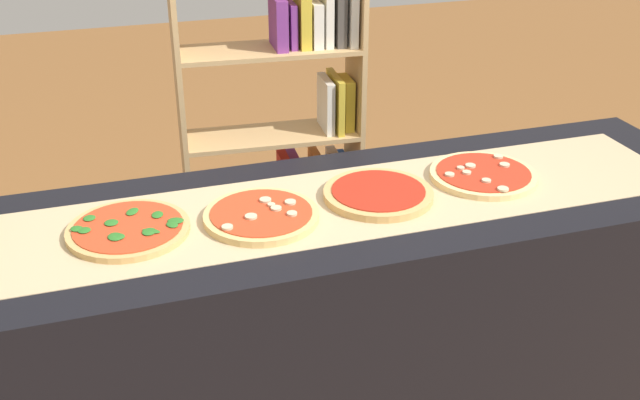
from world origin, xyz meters
The scene contains 7 objects.
counter centered at (0.00, 0.00, 0.47)m, with size 2.39×0.66×0.93m, color black.
parchment_paper centered at (0.00, 0.00, 0.94)m, with size 2.10×0.42×0.00m, color tan.
pizza_spinach_0 centered at (-0.51, 0.01, 0.95)m, with size 0.31×0.31×0.02m.
pizza_mushroom_1 centered at (-0.17, -0.02, 0.95)m, with size 0.30×0.30×0.03m.
pizza_plain_2 centered at (0.17, 0.00, 0.95)m, with size 0.30×0.30×0.02m.
pizza_mushroom_3 centered at (0.51, 0.02, 0.95)m, with size 0.31×0.31×0.03m.
bookshelf centered at (0.23, 1.05, 0.70)m, with size 0.74×0.31×1.43m.
Camera 1 is at (-0.55, -1.73, 1.88)m, focal length 42.71 mm.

